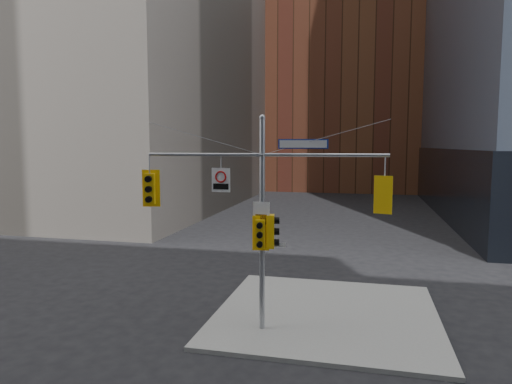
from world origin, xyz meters
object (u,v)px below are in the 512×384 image
at_px(traffic_light_pole_front, 260,234).
at_px(regulatory_sign_arm, 221,179).
at_px(signal_assembly, 262,203).
at_px(traffic_light_west_arm, 150,189).
at_px(traffic_light_pole_side, 272,231).
at_px(traffic_light_east_arm, 384,194).
at_px(street_sign_blade, 303,144).

height_order(traffic_light_pole_front, regulatory_sign_arm, regulatory_sign_arm).
distance_m(signal_assembly, traffic_light_west_arm, 4.04).
height_order(traffic_light_west_arm, traffic_light_pole_side, traffic_light_west_arm).
distance_m(signal_assembly, traffic_light_pole_side, 0.99).
height_order(traffic_light_west_arm, traffic_light_pole_front, traffic_light_west_arm).
bearing_deg(signal_assembly, traffic_light_pole_side, 2.70).
relative_size(traffic_light_pole_side, traffic_light_pole_front, 0.96).
bearing_deg(signal_assembly, traffic_light_west_arm, 179.81).
xyz_separation_m(traffic_light_east_arm, street_sign_blade, (-2.53, 0.00, 1.55)).
relative_size(traffic_light_east_arm, regulatory_sign_arm, 1.46).
bearing_deg(traffic_light_east_arm, regulatory_sign_arm, 15.18).
height_order(traffic_light_east_arm, street_sign_blade, street_sign_blade).
bearing_deg(street_sign_blade, regulatory_sign_arm, 173.64).
height_order(traffic_light_west_arm, regulatory_sign_arm, regulatory_sign_arm).
xyz_separation_m(traffic_light_pole_front, street_sign_blade, (1.34, 0.27, 2.92)).
bearing_deg(traffic_light_west_arm, traffic_light_pole_front, -16.22).
relative_size(street_sign_blade, regulatory_sign_arm, 1.97).
bearing_deg(traffic_light_pole_side, regulatory_sign_arm, 80.90).
distance_m(signal_assembly, regulatory_sign_arm, 1.60).
xyz_separation_m(traffic_light_pole_side, street_sign_blade, (1.01, -0.01, 2.87)).
bearing_deg(traffic_light_pole_front, street_sign_blade, 4.33).
height_order(traffic_light_west_arm, street_sign_blade, street_sign_blade).
bearing_deg(traffic_light_pole_side, traffic_light_west_arm, 79.75).
bearing_deg(signal_assembly, traffic_light_pole_front, -90.15).
height_order(traffic_light_east_arm, traffic_light_pole_side, traffic_light_east_arm).
relative_size(traffic_light_east_arm, street_sign_blade, 0.74).
height_order(traffic_light_east_arm, traffic_light_pole_front, traffic_light_east_arm).
relative_size(signal_assembly, traffic_light_east_arm, 6.82).
bearing_deg(traffic_light_east_arm, traffic_light_west_arm, 14.85).
distance_m(traffic_light_east_arm, street_sign_blade, 2.96).
bearing_deg(traffic_light_west_arm, traffic_light_pole_side, -12.19).
relative_size(signal_assembly, traffic_light_pole_side, 7.22).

